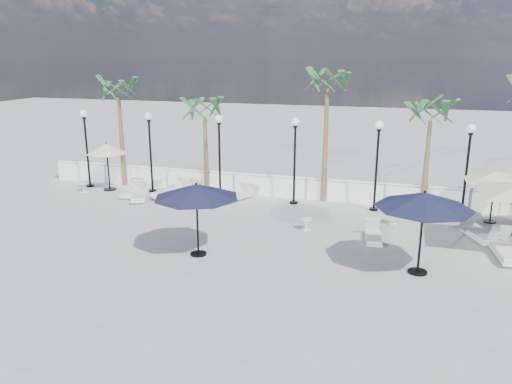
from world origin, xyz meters
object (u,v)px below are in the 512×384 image
(lounger_3, at_px, (236,196))
(parasol_navy_mid, at_px, (424,201))
(lounger_4, at_px, (373,236))
(parasol_cream_small, at_px, (107,149))
(lounger_2, at_px, (133,190))
(parasol_cream_sq_a, at_px, (496,172))
(lounger_1, at_px, (172,191))
(lounger_0, at_px, (139,195))
(lounger_5, at_px, (478,233))
(lounger_6, at_px, (506,250))
(parasol_navy_left, at_px, (196,191))

(lounger_3, bearing_deg, parasol_navy_mid, -12.57)
(lounger_4, height_order, parasol_cream_small, parasol_cream_small)
(lounger_2, relative_size, parasol_cream_sq_a, 0.42)
(lounger_3, bearing_deg, lounger_1, -151.27)
(parasol_cream_small, bearing_deg, lounger_4, -14.86)
(lounger_3, relative_size, parasol_cream_small, 0.78)
(lounger_0, bearing_deg, lounger_4, -36.13)
(lounger_5, bearing_deg, parasol_cream_sq_a, 48.43)
(lounger_0, height_order, lounger_4, lounger_0)
(lounger_1, distance_m, lounger_6, 14.14)
(parasol_cream_sq_a, bearing_deg, parasol_navy_left, -147.04)
(lounger_2, relative_size, lounger_6, 0.88)
(parasol_cream_sq_a, bearing_deg, lounger_3, 179.90)
(lounger_3, xyz_separation_m, parasol_cream_small, (-6.53, -0.02, 1.81))
(lounger_5, height_order, parasol_cream_small, parasol_cream_small)
(lounger_6, bearing_deg, lounger_4, 170.27)
(lounger_4, height_order, lounger_6, lounger_6)
(lounger_0, xyz_separation_m, parasol_navy_left, (5.15, -5.29, 1.96))
(parasol_cream_sq_a, height_order, parasol_cream_small, parasol_cream_small)
(lounger_5, relative_size, parasol_navy_left, 0.65)
(lounger_1, bearing_deg, parasol_navy_mid, -2.31)
(parasol_navy_left, bearing_deg, lounger_6, 15.19)
(lounger_0, xyz_separation_m, lounger_6, (14.92, -2.64, 0.03))
(lounger_1, xyz_separation_m, lounger_4, (9.43, -3.18, -0.05))
(parasol_navy_left, relative_size, parasol_cream_sq_a, 0.62)
(lounger_0, bearing_deg, parasol_navy_mid, -44.99)
(lounger_2, bearing_deg, lounger_4, -23.86)
(lounger_3, relative_size, parasol_navy_mid, 0.64)
(lounger_2, xyz_separation_m, parasol_navy_left, (5.81, -5.87, 1.96))
(lounger_2, height_order, lounger_5, lounger_2)
(lounger_2, height_order, parasol_navy_mid, parasol_navy_mid)
(lounger_5, xyz_separation_m, parasol_cream_small, (-16.49, 2.15, 1.82))
(lounger_4, bearing_deg, parasol_navy_mid, -65.18)
(lounger_5, bearing_deg, parasol_navy_mid, -143.05)
(lounger_4, bearing_deg, lounger_3, 144.45)
(lounger_2, distance_m, parasol_cream_small, 2.45)
(lounger_1, height_order, lounger_2, lounger_1)
(lounger_5, bearing_deg, lounger_6, -89.91)
(lounger_4, bearing_deg, lounger_5, 12.30)
(lounger_0, distance_m, lounger_3, 4.43)
(lounger_4, distance_m, parasol_navy_left, 6.56)
(lounger_1, relative_size, parasol_cream_small, 0.90)
(lounger_2, distance_m, lounger_6, 15.91)
(parasol_cream_sq_a, bearing_deg, lounger_2, -178.15)
(lounger_2, distance_m, lounger_3, 4.97)
(lounger_6, relative_size, parasol_navy_left, 0.77)
(lounger_4, xyz_separation_m, lounger_6, (4.27, -0.30, 0.06))
(lounger_6, bearing_deg, parasol_cream_small, 162.04)
(lounger_4, height_order, parasol_cream_sq_a, parasol_cream_sq_a)
(lounger_1, height_order, parasol_cream_small, parasol_cream_small)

